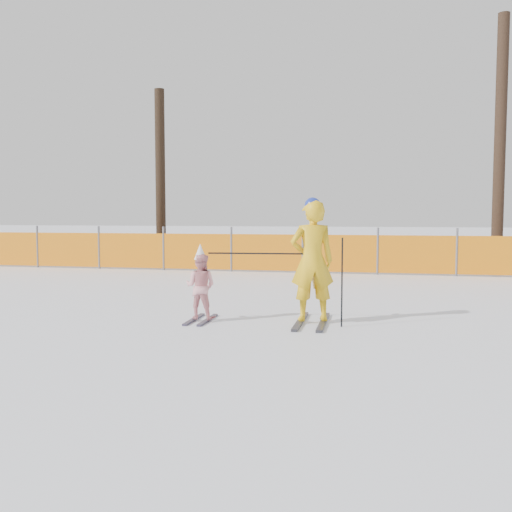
{
  "coord_description": "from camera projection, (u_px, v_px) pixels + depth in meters",
  "views": [
    {
      "loc": [
        1.68,
        -7.75,
        1.64
      ],
      "look_at": [
        0.0,
        0.5,
        1.0
      ],
      "focal_mm": 40.0,
      "sensor_mm": 36.0,
      "label": 1
    }
  ],
  "objects": [
    {
      "name": "ground",
      "position": [
        249.0,
        329.0,
        8.03
      ],
      "size": [
        120.0,
        120.0,
        0.0
      ],
      "primitive_type": "plane",
      "color": "white",
      "rests_on": "ground"
    },
    {
      "name": "safety_fence",
      "position": [
        190.0,
        251.0,
        16.15
      ],
      "size": [
        17.74,
        0.06,
        1.25
      ],
      "color": "#595960",
      "rests_on": "ground"
    },
    {
      "name": "tree_trunks",
      "position": [
        399.0,
        163.0,
        16.82
      ],
      "size": [
        13.27,
        2.58,
        7.12
      ],
      "color": "#312116",
      "rests_on": "ground"
    },
    {
      "name": "child",
      "position": [
        201.0,
        286.0,
        8.64
      ],
      "size": [
        0.51,
        0.92,
        1.18
      ],
      "color": "black",
      "rests_on": "ground"
    },
    {
      "name": "adult",
      "position": [
        312.0,
        261.0,
        8.42
      ],
      "size": [
        0.75,
        1.4,
        1.87
      ],
      "color": "black",
      "rests_on": "ground"
    },
    {
      "name": "ski_poles",
      "position": [
        296.0,
        267.0,
        8.34
      ],
      "size": [
        2.02,
        0.21,
        1.29
      ],
      "color": "black",
      "rests_on": "ground"
    }
  ]
}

